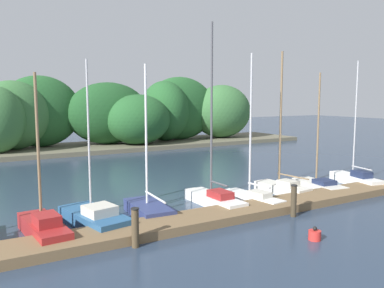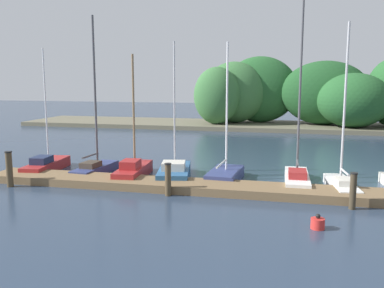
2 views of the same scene
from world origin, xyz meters
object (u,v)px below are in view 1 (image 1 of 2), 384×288
sailboat_6 (252,195)px  mooring_piling_2 (294,201)px  sailboat_2 (43,226)px  sailboat_4 (148,207)px  channel_buoy_1 (315,235)px  sailboat_8 (318,183)px  mooring_piling_1 (135,228)px  sailboat_3 (93,217)px  sailboat_7 (281,185)px  sailboat_5 (213,196)px  sailboat_9 (355,178)px

sailboat_6 → mooring_piling_2: sailboat_6 is taller
sailboat_2 → mooring_piling_2: bearing=-111.1°
sailboat_2 → sailboat_4: size_ratio=0.92×
sailboat_2 → channel_buoy_1: sailboat_2 is taller
sailboat_2 → sailboat_4: 4.42m
sailboat_8 → mooring_piling_1: (-11.97, -2.90, 0.37)m
sailboat_3 → mooring_piling_2: 8.26m
mooring_piling_2 → sailboat_6: bearing=92.1°
sailboat_7 → mooring_piling_2: size_ratio=5.37×
mooring_piling_1 → sailboat_4: bearing=59.5°
sailboat_6 → mooring_piling_1: size_ratio=5.22×
sailboat_8 → mooring_piling_1: size_ratio=4.69×
sailboat_4 → sailboat_8: bearing=-88.4°
sailboat_4 → sailboat_5: bearing=-89.3°
sailboat_3 → sailboat_6: size_ratio=0.92×
sailboat_4 → mooring_piling_1: 3.73m
sailboat_6 → sailboat_8: sailboat_6 is taller
sailboat_4 → mooring_piling_1: sailboat_4 is taller
sailboat_7 → sailboat_8: sailboat_7 is taller
sailboat_5 → sailboat_6: size_ratio=1.19×
sailboat_3 → mooring_piling_1: 3.04m
sailboat_3 → mooring_piling_2: (7.64, -3.13, 0.33)m
sailboat_3 → channel_buoy_1: 8.38m
sailboat_8 → mooring_piling_1: sailboat_8 is taller
sailboat_2 → sailboat_7: 12.09m
sailboat_7 → sailboat_2: bearing=86.4°
sailboat_3 → sailboat_7: sailboat_7 is taller
sailboat_3 → sailboat_8: 12.52m
sailboat_2 → sailboat_9: sailboat_9 is taller
sailboat_7 → mooring_piling_2: bearing=137.3°
sailboat_4 → sailboat_7: size_ratio=0.87×
mooring_piling_1 → sailboat_6: bearing=19.6°
sailboat_4 → sailboat_9: 12.77m
sailboat_9 → sailboat_7: bearing=93.9°
mooring_piling_1 → sailboat_9: bearing=10.0°
sailboat_3 → sailboat_8: size_ratio=1.02×
sailboat_2 → sailboat_3: sailboat_3 is taller
sailboat_3 → sailboat_9: 15.20m
mooring_piling_1 → channel_buoy_1: mooring_piling_1 is taller
sailboat_5 → channel_buoy_1: sailboat_5 is taller
sailboat_4 → sailboat_8: 10.08m
sailboat_8 → mooring_piling_2: bearing=129.6°
sailboat_3 → sailboat_9: size_ratio=0.92×
sailboat_2 → mooring_piling_2: size_ratio=4.30×
mooring_piling_1 → channel_buoy_1: (5.73, -2.57, -0.50)m
channel_buoy_1 → sailboat_6: bearing=76.0°
sailboat_2 → sailboat_9: (17.14, -0.02, -0.03)m
sailboat_5 → sailboat_9: (9.50, -0.46, -0.04)m
sailboat_4 → sailboat_5: size_ratio=0.76×
sailboat_6 → mooring_piling_2: 2.67m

